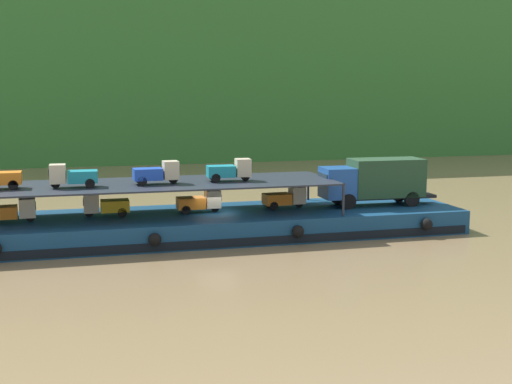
{
  "coord_description": "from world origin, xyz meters",
  "views": [
    {
      "loc": [
        -8.7,
        -42.25,
        9.3
      ],
      "look_at": [
        2.71,
        0.0,
        2.7
      ],
      "focal_mm": 48.91,
      "sensor_mm": 36.0,
      "label": 1
    }
  ],
  "objects_px": {
    "covered_lorry": "(375,180)",
    "mini_truck_lower_mid": "(200,202)",
    "mini_truck_lower_aft": "(105,205)",
    "mini_truck_upper_bow": "(230,170)",
    "cargo_barge": "(215,224)",
    "mini_truck_lower_stern": "(12,211)",
    "mini_truck_lower_fore": "(285,198)",
    "mini_truck_upper_mid": "(73,176)",
    "mini_truck_upper_fore": "(157,173)"
  },
  "relations": [
    {
      "from": "covered_lorry",
      "to": "mini_truck_lower_fore",
      "type": "bearing_deg",
      "value": 175.39
    },
    {
      "from": "cargo_barge",
      "to": "mini_truck_lower_mid",
      "type": "relative_size",
      "value": 11.52
    },
    {
      "from": "mini_truck_lower_fore",
      "to": "mini_truck_upper_fore",
      "type": "relative_size",
      "value": 1.0
    },
    {
      "from": "mini_truck_lower_mid",
      "to": "mini_truck_lower_fore",
      "type": "xyz_separation_m",
      "value": [
        5.65,
        0.08,
        0.0
      ]
    },
    {
      "from": "mini_truck_upper_fore",
      "to": "mini_truck_upper_bow",
      "type": "xyz_separation_m",
      "value": [
        4.55,
        0.21,
        0.0
      ]
    },
    {
      "from": "cargo_barge",
      "to": "mini_truck_lower_aft",
      "type": "bearing_deg",
      "value": 175.29
    },
    {
      "from": "mini_truck_lower_aft",
      "to": "mini_truck_upper_fore",
      "type": "height_order",
      "value": "mini_truck_upper_fore"
    },
    {
      "from": "mini_truck_lower_fore",
      "to": "mini_truck_upper_bow",
      "type": "distance_m",
      "value": 4.37
    },
    {
      "from": "mini_truck_lower_stern",
      "to": "mini_truck_lower_aft",
      "type": "height_order",
      "value": "same"
    },
    {
      "from": "mini_truck_lower_mid",
      "to": "cargo_barge",
      "type": "bearing_deg",
      "value": -21.03
    },
    {
      "from": "mini_truck_upper_fore",
      "to": "mini_truck_lower_aft",
      "type": "bearing_deg",
      "value": 161.79
    },
    {
      "from": "cargo_barge",
      "to": "mini_truck_lower_fore",
      "type": "height_order",
      "value": "mini_truck_lower_fore"
    },
    {
      "from": "cargo_barge",
      "to": "mini_truck_upper_mid",
      "type": "relative_size",
      "value": 11.44
    },
    {
      "from": "mini_truck_lower_fore",
      "to": "mini_truck_lower_stern",
      "type": "bearing_deg",
      "value": -178.19
    },
    {
      "from": "mini_truck_lower_fore",
      "to": "mini_truck_upper_fore",
      "type": "distance_m",
      "value": 8.66
    },
    {
      "from": "mini_truck_lower_mid",
      "to": "mini_truck_upper_mid",
      "type": "distance_m",
      "value": 7.96
    },
    {
      "from": "mini_truck_upper_mid",
      "to": "mini_truck_upper_fore",
      "type": "distance_m",
      "value": 4.92
    },
    {
      "from": "covered_lorry",
      "to": "mini_truck_lower_fore",
      "type": "xyz_separation_m",
      "value": [
        -6.08,
        0.49,
        -1.0
      ]
    },
    {
      "from": "mini_truck_upper_mid",
      "to": "cargo_barge",
      "type": "bearing_deg",
      "value": 4.24
    },
    {
      "from": "covered_lorry",
      "to": "mini_truck_lower_stern",
      "type": "distance_m",
      "value": 22.87
    },
    {
      "from": "covered_lorry",
      "to": "mini_truck_lower_mid",
      "type": "bearing_deg",
      "value": 178.01
    },
    {
      "from": "mini_truck_lower_fore",
      "to": "mini_truck_upper_fore",
      "type": "bearing_deg",
      "value": -174.04
    },
    {
      "from": "covered_lorry",
      "to": "mini_truck_upper_fore",
      "type": "relative_size",
      "value": 2.85
    },
    {
      "from": "mini_truck_lower_aft",
      "to": "mini_truck_upper_bow",
      "type": "relative_size",
      "value": 0.99
    },
    {
      "from": "covered_lorry",
      "to": "mini_truck_upper_bow",
      "type": "xyz_separation_m",
      "value": [
        -9.91,
        -0.17,
        1.0
      ]
    },
    {
      "from": "mini_truck_lower_mid",
      "to": "mini_truck_lower_fore",
      "type": "height_order",
      "value": "same"
    },
    {
      "from": "cargo_barge",
      "to": "mini_truck_lower_fore",
      "type": "xyz_separation_m",
      "value": [
        4.78,
        0.42,
        1.44
      ]
    },
    {
      "from": "cargo_barge",
      "to": "mini_truck_upper_fore",
      "type": "relative_size",
      "value": 11.42
    },
    {
      "from": "covered_lorry",
      "to": "mini_truck_upper_fore",
      "type": "xyz_separation_m",
      "value": [
        -14.46,
        -0.38,
        1.0
      ]
    },
    {
      "from": "mini_truck_lower_aft",
      "to": "covered_lorry",
      "type": "bearing_deg",
      "value": -2.02
    },
    {
      "from": "mini_truck_upper_mid",
      "to": "mini_truck_upper_fore",
      "type": "relative_size",
      "value": 1.0
    },
    {
      "from": "mini_truck_lower_stern",
      "to": "mini_truck_upper_fore",
      "type": "bearing_deg",
      "value": -2.35
    },
    {
      "from": "mini_truck_lower_stern",
      "to": "mini_truck_lower_aft",
      "type": "xyz_separation_m",
      "value": [
        5.34,
        0.66,
        0.0
      ]
    },
    {
      "from": "mini_truck_upper_bow",
      "to": "mini_truck_upper_fore",
      "type": "bearing_deg",
      "value": -177.36
    },
    {
      "from": "mini_truck_lower_aft",
      "to": "mini_truck_upper_bow",
      "type": "distance_m",
      "value": 7.9
    },
    {
      "from": "mini_truck_lower_mid",
      "to": "covered_lorry",
      "type": "bearing_deg",
      "value": -1.99
    },
    {
      "from": "cargo_barge",
      "to": "mini_truck_lower_aft",
      "type": "xyz_separation_m",
      "value": [
        -6.65,
        0.55,
        1.44
      ]
    },
    {
      "from": "cargo_barge",
      "to": "covered_lorry",
      "type": "distance_m",
      "value": 11.13
    },
    {
      "from": "mini_truck_lower_stern",
      "to": "mini_truck_lower_mid",
      "type": "distance_m",
      "value": 11.12
    },
    {
      "from": "mini_truck_lower_mid",
      "to": "mini_truck_lower_aft",
      "type": "bearing_deg",
      "value": 177.9
    },
    {
      "from": "mini_truck_lower_mid",
      "to": "mini_truck_upper_mid",
      "type": "height_order",
      "value": "mini_truck_upper_mid"
    },
    {
      "from": "mini_truck_lower_fore",
      "to": "mini_truck_upper_mid",
      "type": "distance_m",
      "value": 13.49
    },
    {
      "from": "mini_truck_upper_mid",
      "to": "mini_truck_upper_fore",
      "type": "height_order",
      "value": "same"
    },
    {
      "from": "mini_truck_lower_mid",
      "to": "mini_truck_upper_bow",
      "type": "distance_m",
      "value": 2.77
    },
    {
      "from": "mini_truck_lower_aft",
      "to": "mini_truck_lower_mid",
      "type": "height_order",
      "value": "same"
    },
    {
      "from": "covered_lorry",
      "to": "mini_truck_lower_fore",
      "type": "distance_m",
      "value": 6.18
    },
    {
      "from": "mini_truck_upper_fore",
      "to": "mini_truck_upper_bow",
      "type": "height_order",
      "value": "same"
    },
    {
      "from": "mini_truck_upper_mid",
      "to": "mini_truck_lower_mid",
      "type": "bearing_deg",
      "value": 7.21
    },
    {
      "from": "covered_lorry",
      "to": "mini_truck_lower_stern",
      "type": "bearing_deg",
      "value": -179.9
    },
    {
      "from": "covered_lorry",
      "to": "mini_truck_upper_bow",
      "type": "height_order",
      "value": "mini_truck_upper_bow"
    }
  ]
}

